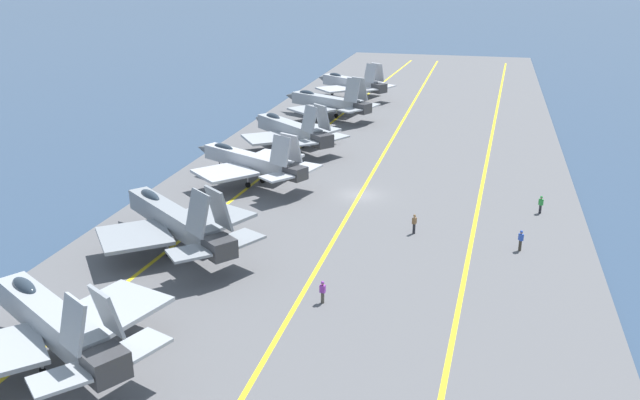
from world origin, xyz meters
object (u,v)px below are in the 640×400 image
at_px(parked_jet_sixth, 327,102).
at_px(crew_blue_vest, 521,240).
at_px(crew_green_vest, 541,204).
at_px(parked_jet_fifth, 290,129).
at_px(crew_purple_vest, 323,291).
at_px(crew_brown_vest, 414,223).
at_px(parked_jet_second, 53,322).
at_px(parked_jet_seventh, 351,83).
at_px(parked_jet_third, 174,219).
at_px(parked_jet_fourth, 250,161).

bearing_deg(parked_jet_sixth, crew_blue_vest, -148.81).
xyz_separation_m(parked_jet_sixth, crew_green_vest, (-34.37, -28.60, -1.49)).
distance_m(parked_jet_fifth, crew_green_vest, 33.70).
bearing_deg(crew_purple_vest, crew_brown_vest, -18.51).
height_order(parked_jet_second, parked_jet_fifth, parked_jet_second).
xyz_separation_m(parked_jet_seventh, crew_blue_vest, (-59.34, -25.99, -1.64)).
xyz_separation_m(parked_jet_second, parked_jet_third, (16.99, 0.43, -0.13)).
height_order(parked_jet_seventh, crew_blue_vest, parked_jet_seventh).
xyz_separation_m(parked_jet_sixth, crew_purple_vest, (-56.27, -12.96, -1.51)).
bearing_deg(parked_jet_third, parked_jet_fourth, -0.75).
height_order(crew_brown_vest, crew_purple_vest, crew_brown_vest).
xyz_separation_m(parked_jet_second, crew_brown_vest, (25.00, -18.12, -1.77)).
bearing_deg(parked_jet_fifth, parked_jet_seventh, -1.88).
xyz_separation_m(parked_jet_seventh, crew_green_vest, (-49.95, -28.10, -1.68)).
xyz_separation_m(parked_jet_fourth, crew_purple_vest, (-23.74, -13.60, -1.61)).
relative_size(parked_jet_third, parked_jet_sixth, 1.01).
relative_size(parked_jet_sixth, parked_jet_seventh, 1.06).
xyz_separation_m(parked_jet_second, parked_jet_sixth, (67.15, -0.44, -0.32)).
height_order(parked_jet_seventh, crew_purple_vest, parked_jet_seventh).
bearing_deg(parked_jet_sixth, parked_jet_fifth, 178.10).
relative_size(parked_jet_second, crew_purple_vest, 8.85).
bearing_deg(parked_jet_seventh, parked_jet_sixth, 178.15).
relative_size(parked_jet_third, parked_jet_fifth, 1.08).
bearing_deg(crew_blue_vest, parked_jet_fifth, 45.95).
distance_m(parked_jet_third, crew_green_vest, 33.48).
distance_m(parked_jet_seventh, crew_purple_vest, 72.95).
distance_m(parked_jet_sixth, crew_purple_vest, 57.76).
bearing_deg(crew_purple_vest, parked_jet_second, 129.08).
bearing_deg(parked_jet_sixth, parked_jet_third, 179.00).
relative_size(parked_jet_second, crew_blue_vest, 8.29).
bearing_deg(crew_green_vest, crew_purple_vest, 144.47).
xyz_separation_m(parked_jet_fifth, crew_brown_vest, (-24.59, -18.27, -1.40)).
distance_m(parked_jet_third, crew_blue_vest, 28.15).
distance_m(parked_jet_third, parked_jet_sixth, 50.17).
height_order(parked_jet_sixth, crew_green_vest, parked_jet_sixth).
bearing_deg(parked_jet_third, crew_green_vest, -61.81).
bearing_deg(parked_jet_seventh, parked_jet_fourth, 178.64).
height_order(crew_blue_vest, crew_purple_vest, crew_blue_vest).
bearing_deg(parked_jet_sixth, crew_green_vest, -140.23).
bearing_deg(crew_blue_vest, parked_jet_seventh, 23.65).
bearing_deg(crew_brown_vest, parked_jet_seventh, 16.57).
xyz_separation_m(parked_jet_second, crew_blue_vest, (23.39, -26.93, -1.76)).
bearing_deg(parked_jet_fourth, crew_green_vest, -93.60).
relative_size(parked_jet_fifth, crew_green_vest, 8.71).
bearing_deg(crew_purple_vest, parked_jet_third, 66.18).
height_order(parked_jet_third, parked_jet_sixth, parked_jet_third).
height_order(parked_jet_fifth, crew_brown_vest, parked_jet_fifth).
distance_m(parked_jet_fourth, crew_purple_vest, 27.41).
relative_size(parked_jet_third, parked_jet_seventh, 1.07).
relative_size(parked_jet_second, crew_green_vest, 8.61).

